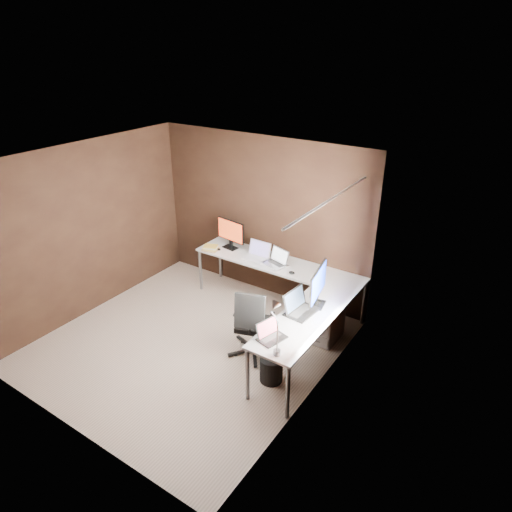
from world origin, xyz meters
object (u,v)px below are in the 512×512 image
(monitor_right, at_px, (318,285))
(laptop_white, at_px, (258,255))
(desk_lamp, at_px, (275,321))
(office_chair, at_px, (253,335))
(monitor_left, at_px, (231,232))
(book_stack, at_px, (211,248))
(laptop_black_big, at_px, (299,307))
(laptop_silver, at_px, (277,261))
(drawer_pedestal, at_px, (324,318))
(laptop_black_small, at_px, (270,334))
(wastebasket, at_px, (271,369))

(monitor_right, xyz_separation_m, laptop_white, (-1.35, 0.71, -0.24))
(monitor_right, bearing_deg, laptop_white, 51.84)
(desk_lamp, height_order, office_chair, desk_lamp)
(monitor_left, xyz_separation_m, laptop_white, (0.55, -0.07, -0.21))
(laptop_white, distance_m, book_stack, 0.78)
(laptop_black_big, relative_size, desk_lamp, 0.76)
(laptop_white, height_order, laptop_silver, laptop_white)
(drawer_pedestal, height_order, laptop_black_small, laptop_black_small)
(laptop_black_small, bearing_deg, book_stack, 69.23)
(desk_lamp, xyz_separation_m, wastebasket, (-0.22, 0.29, -0.93))
(monitor_left, bearing_deg, office_chair, -36.39)
(laptop_black_small, relative_size, office_chair, 0.36)
(monitor_left, distance_m, laptop_black_big, 2.07)
(drawer_pedestal, bearing_deg, monitor_right, -81.83)
(monitor_left, relative_size, laptop_white, 1.43)
(laptop_white, height_order, laptop_black_big, laptop_black_big)
(laptop_black_big, xyz_separation_m, desk_lamp, (0.15, -0.80, 0.30))
(laptop_silver, bearing_deg, drawer_pedestal, -1.15)
(book_stack, bearing_deg, laptop_black_big, -21.37)
(monitor_left, relative_size, laptop_black_small, 1.51)
(monitor_left, height_order, office_chair, monitor_left)
(laptop_white, xyz_separation_m, laptop_black_big, (1.24, -0.96, 0.01))
(book_stack, xyz_separation_m, wastebasket, (1.93, -1.30, -0.61))
(monitor_right, bearing_deg, wastebasket, 156.08)
(wastebasket, bearing_deg, book_stack, 146.09)
(monitor_right, distance_m, laptop_white, 1.54)
(monitor_left, xyz_separation_m, office_chair, (1.25, -1.24, -0.71))
(drawer_pedestal, distance_m, office_chair, 1.02)
(laptop_white, distance_m, office_chair, 1.44)
(office_chair, height_order, wastebasket, office_chair)
(laptop_black_big, distance_m, desk_lamp, 0.87)
(desk_lamp, bearing_deg, laptop_silver, 116.32)
(laptop_black_small, relative_size, wastebasket, 1.10)
(drawer_pedestal, bearing_deg, wastebasket, -96.39)
(monitor_left, distance_m, monitor_right, 2.05)
(monitor_right, xyz_separation_m, desk_lamp, (0.03, -1.06, 0.07))
(drawer_pedestal, bearing_deg, laptop_black_small, -92.92)
(monitor_left, bearing_deg, book_stack, -121.77)
(monitor_right, distance_m, laptop_black_big, 0.36)
(office_chair, bearing_deg, laptop_black_small, -58.94)
(monitor_left, bearing_deg, monitor_right, -14.05)
(laptop_silver, bearing_deg, monitor_right, -17.49)
(drawer_pedestal, bearing_deg, laptop_silver, 161.75)
(laptop_black_big, height_order, office_chair, laptop_black_big)
(laptop_silver, height_order, office_chair, office_chair)
(book_stack, distance_m, wastebasket, 2.40)
(drawer_pedestal, relative_size, laptop_black_big, 1.36)
(desk_lamp, bearing_deg, laptop_white, 123.80)
(drawer_pedestal, height_order, wastebasket, drawer_pedestal)
(drawer_pedestal, relative_size, monitor_left, 1.12)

